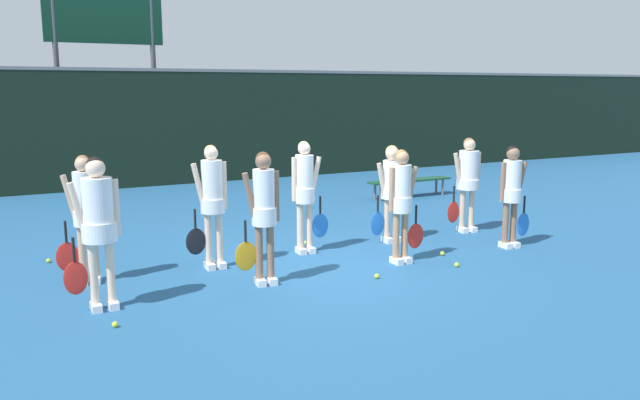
{
  "coord_description": "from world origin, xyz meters",
  "views": [
    {
      "loc": [
        -4.11,
        -7.97,
        2.57
      ],
      "look_at": [
        0.02,
        0.1,
        0.94
      ],
      "focal_mm": 35.0,
      "sensor_mm": 36.0,
      "label": 1
    }
  ],
  "objects": [
    {
      "name": "scoreboard",
      "position": [
        -1.41,
        9.96,
        4.12
      ],
      "size": [
        3.06,
        0.15,
        5.41
      ],
      "color": "#515156",
      "rests_on": "ground_plane"
    },
    {
      "name": "player_2",
      "position": [
        1.06,
        -0.51,
        0.98
      ],
      "size": [
        0.61,
        0.32,
        1.69
      ],
      "rotation": [
        0.0,
        0.0,
        0.0
      ],
      "color": "tan",
      "rests_on": "ground_plane"
    },
    {
      "name": "player_6",
      "position": [
        0.04,
        0.66,
        1.02
      ],
      "size": [
        0.62,
        0.33,
        1.76
      ],
      "rotation": [
        0.0,
        0.0,
        -0.04
      ],
      "color": "beige",
      "rests_on": "ground_plane"
    },
    {
      "name": "player_3",
      "position": [
        3.16,
        -0.54,
        0.97
      ],
      "size": [
        0.61,
        0.34,
        1.66
      ],
      "rotation": [
        0.0,
        0.0,
        -0.09
      ],
      "color": "#8C664C",
      "rests_on": "ground_plane"
    },
    {
      "name": "tennis_ball_6",
      "position": [
        -3.63,
        1.87,
        0.03
      ],
      "size": [
        0.07,
        0.07,
        0.07
      ],
      "primitive_type": "sphere",
      "color": "#CCE033",
      "rests_on": "ground_plane"
    },
    {
      "name": "player_1",
      "position": [
        -1.14,
        -0.54,
        1.03
      ],
      "size": [
        0.62,
        0.33,
        1.76
      ],
      "rotation": [
        0.0,
        0.0,
        -0.1
      ],
      "color": "#8C664C",
      "rests_on": "ground_plane"
    },
    {
      "name": "player_4",
      "position": [
        -3.21,
        0.58,
        0.99
      ],
      "size": [
        0.61,
        0.34,
        1.71
      ],
      "rotation": [
        0.0,
        0.0,
        -0.2
      ],
      "color": "tan",
      "rests_on": "ground_plane"
    },
    {
      "name": "fence_windscreen",
      "position": [
        0.0,
        8.6,
        1.55
      ],
      "size": [
        60.0,
        0.08,
        3.07
      ],
      "color": "black",
      "rests_on": "ground_plane"
    },
    {
      "name": "tennis_ball_3",
      "position": [
        2.26,
        1.42,
        0.04
      ],
      "size": [
        0.07,
        0.07,
        0.07
      ],
      "primitive_type": "sphere",
      "color": "#CCE033",
      "rests_on": "ground_plane"
    },
    {
      "name": "player_5",
      "position": [
        -1.51,
        0.48,
        1.04
      ],
      "size": [
        0.63,
        0.34,
        1.78
      ],
      "rotation": [
        0.0,
        0.0,
        0.01
      ],
      "color": "beige",
      "rests_on": "ground_plane"
    },
    {
      "name": "tennis_ball_1",
      "position": [
        1.86,
        -0.48,
        0.03
      ],
      "size": [
        0.07,
        0.07,
        0.07
      ],
      "primitive_type": "sphere",
      "color": "#CCE033",
      "rests_on": "ground_plane"
    },
    {
      "name": "ground_plane",
      "position": [
        0.0,
        0.0,
        0.0
      ],
      "size": [
        140.0,
        140.0,
        0.0
      ],
      "primitive_type": "plane",
      "color": "#235684"
    },
    {
      "name": "bench_courtside",
      "position": [
        4.47,
        4.12,
        0.37
      ],
      "size": [
        2.19,
        0.39,
        0.42
      ],
      "rotation": [
        0.0,
        0.0,
        0.01
      ],
      "color": "#19472D",
      "rests_on": "ground_plane"
    },
    {
      "name": "tennis_ball_0",
      "position": [
        0.27,
        1.1,
        0.03
      ],
      "size": [
        0.07,
        0.07,
        0.07
      ],
      "primitive_type": "sphere",
      "color": "#CCE033",
      "rests_on": "ground_plane"
    },
    {
      "name": "tennis_ball_2",
      "position": [
        -3.17,
        -1.23,
        0.03
      ],
      "size": [
        0.07,
        0.07,
        0.07
      ],
      "primitive_type": "sphere",
      "color": "#CCE033",
      "rests_on": "ground_plane"
    },
    {
      "name": "player_7",
      "position": [
        1.63,
        0.64,
        0.97
      ],
      "size": [
        0.63,
        0.36,
        1.63
      ],
      "rotation": [
        0.0,
        0.0,
        -0.03
      ],
      "color": "beige",
      "rests_on": "ground_plane"
    },
    {
      "name": "tennis_ball_5",
      "position": [
        0.32,
        -1.02,
        0.03
      ],
      "size": [
        0.07,
        0.07,
        0.07
      ],
      "primitive_type": "sphere",
      "color": "#CCE033",
      "rests_on": "ground_plane"
    },
    {
      "name": "player_0",
      "position": [
        -3.19,
        -0.56,
        1.08
      ],
      "size": [
        0.67,
        0.4,
        1.8
      ],
      "rotation": [
        0.0,
        0.0,
        0.03
      ],
      "color": "beige",
      "rests_on": "ground_plane"
    },
    {
      "name": "player_8",
      "position": [
        3.28,
        0.65,
        1.01
      ],
      "size": [
        0.67,
        0.41,
        1.7
      ],
      "rotation": [
        0.0,
        0.0,
        -0.11
      ],
      "color": "beige",
      "rests_on": "ground_plane"
    },
    {
      "name": "tennis_ball_4",
      "position": [
        1.65,
        -1.08,
        0.03
      ],
      "size": [
        0.07,
        0.07,
        0.07
      ],
      "primitive_type": "sphere",
      "color": "#CCE033",
      "rests_on": "ground_plane"
    }
  ]
}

